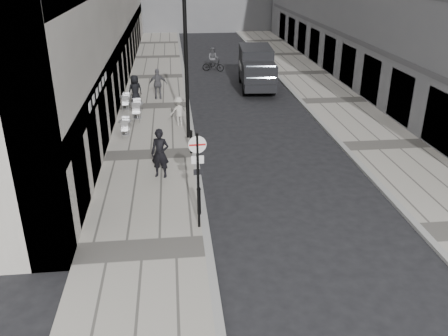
% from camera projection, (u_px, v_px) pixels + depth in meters
% --- Properties ---
extents(ground, '(120.00, 120.00, 0.00)m').
position_uv_depth(ground, '(216.00, 307.00, 12.17)').
color(ground, black).
rests_on(ground, ground).
extents(sidewalk, '(4.00, 60.00, 0.12)m').
position_uv_depth(sidewalk, '(155.00, 107.00, 28.28)').
color(sidewalk, '#9B958C').
rests_on(sidewalk, ground).
extents(far_sidewalk, '(4.00, 60.00, 0.12)m').
position_uv_depth(far_sidewalk, '(333.00, 101.00, 29.38)').
color(far_sidewalk, '#9B958C').
rests_on(far_sidewalk, ground).
extents(walking_man, '(0.83, 0.67, 2.00)m').
position_uv_depth(walking_man, '(160.00, 153.00, 18.76)').
color(walking_man, black).
rests_on(walking_man, sidewalk).
extents(sign_post, '(0.56, 0.10, 3.26)m').
position_uv_depth(sign_post, '(198.00, 168.00, 14.74)').
color(sign_post, black).
rests_on(sign_post, sidewalk).
extents(lamppost, '(0.31, 0.31, 6.95)m').
position_uv_depth(lamppost, '(186.00, 58.00, 21.75)').
color(lamppost, black).
rests_on(lamppost, sidewalk).
extents(bollard_near, '(0.13, 0.13, 0.96)m').
position_uv_depth(bollard_near, '(199.00, 202.00, 16.15)').
color(bollard_near, black).
rests_on(bollard_near, sidewalk).
extents(bollard_far, '(0.14, 0.14, 1.01)m').
position_uv_depth(bollard_far, '(191.00, 142.00, 21.26)').
color(bollard_far, black).
rests_on(bollard_far, sidewalk).
extents(panel_van, '(2.50, 5.78, 2.66)m').
position_uv_depth(panel_van, '(256.00, 66.00, 31.95)').
color(panel_van, black).
rests_on(panel_van, ground).
extents(cyclist, '(1.82, 1.09, 1.85)m').
position_uv_depth(cyclist, '(213.00, 62.00, 37.01)').
color(cyclist, black).
rests_on(cyclist, ground).
extents(pedestrian_a, '(1.13, 0.51, 1.89)m').
position_uv_depth(pedestrian_a, '(158.00, 84.00, 29.21)').
color(pedestrian_a, '#555459').
rests_on(pedestrian_a, sidewalk).
extents(pedestrian_b, '(1.08, 0.74, 1.53)m').
position_uv_depth(pedestrian_b, '(179.00, 111.00, 24.67)').
color(pedestrian_b, '#B6B2A8').
rests_on(pedestrian_b, sidewalk).
extents(pedestrian_c, '(1.05, 0.93, 1.80)m').
position_uv_depth(pedestrian_c, '(135.00, 90.00, 28.01)').
color(pedestrian_c, black).
rests_on(pedestrian_c, sidewalk).
extents(cafe_table_near, '(0.66, 1.48, 0.85)m').
position_uv_depth(cafe_table_near, '(125.00, 127.00, 23.47)').
color(cafe_table_near, silver).
rests_on(cafe_table_near, sidewalk).
extents(cafe_table_mid, '(0.78, 1.76, 1.00)m').
position_uv_depth(cafe_table_mid, '(137.00, 109.00, 25.86)').
color(cafe_table_mid, '#B0B0B2').
rests_on(cafe_table_mid, sidewalk).
extents(cafe_table_far, '(0.70, 1.57, 0.89)m').
position_uv_depth(cafe_table_far, '(126.00, 101.00, 27.44)').
color(cafe_table_far, silver).
rests_on(cafe_table_far, sidewalk).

